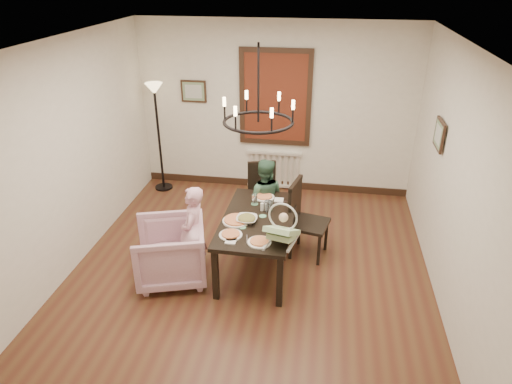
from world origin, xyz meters
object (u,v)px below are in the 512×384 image
(armchair, at_px, (170,252))
(seated_man, at_px, (264,205))
(drinking_glass, at_px, (267,206))
(floor_lamp, at_px, (159,139))
(dining_table, at_px, (258,224))
(chair_far, at_px, (263,196))
(chair_right, at_px, (310,220))
(baby_bouncer, at_px, (282,229))
(elderly_woman, at_px, (194,240))

(armchair, height_order, seated_man, seated_man)
(armchair, height_order, drinking_glass, drinking_glass)
(seated_man, bearing_deg, floor_lamp, -35.69)
(dining_table, xyz_separation_m, chair_far, (-0.09, 1.09, -0.16))
(armchair, distance_m, floor_lamp, 2.66)
(chair_far, bearing_deg, seated_man, -96.14)
(chair_right, distance_m, baby_bouncer, 0.97)
(chair_right, xyz_separation_m, baby_bouncer, (-0.28, -0.87, 0.35))
(floor_lamp, bearing_deg, seated_man, -32.46)
(dining_table, bearing_deg, chair_right, 32.61)
(chair_right, relative_size, baby_bouncer, 2.16)
(drinking_glass, bearing_deg, elderly_woman, -150.95)
(elderly_woman, relative_size, baby_bouncer, 2.03)
(chair_far, height_order, chair_right, chair_right)
(baby_bouncer, xyz_separation_m, floor_lamp, (-2.33, 2.50, 0.02))
(seated_man, height_order, baby_bouncer, baby_bouncer)
(armchair, relative_size, seated_man, 0.86)
(seated_man, bearing_deg, armchair, 47.08)
(seated_man, xyz_separation_m, drinking_glass, (0.13, -0.59, 0.31))
(baby_bouncer, bearing_deg, drinking_glass, 123.39)
(dining_table, xyz_separation_m, armchair, (-1.02, -0.40, -0.25))
(chair_right, relative_size, armchair, 1.26)
(chair_right, relative_size, floor_lamp, 0.59)
(elderly_woman, bearing_deg, chair_right, 114.22)
(armchair, distance_m, seated_man, 1.54)
(chair_right, relative_size, elderly_woman, 1.06)
(armchair, relative_size, drinking_glass, 5.60)
(drinking_glass, bearing_deg, dining_table, -114.27)
(dining_table, relative_size, seated_man, 1.59)
(baby_bouncer, relative_size, floor_lamp, 0.27)
(chair_far, height_order, armchair, chair_far)
(dining_table, bearing_deg, floor_lamp, 135.56)
(chair_right, height_order, seated_man, chair_right)
(baby_bouncer, bearing_deg, elderly_woman, -178.31)
(dining_table, relative_size, elderly_woman, 1.55)
(dining_table, relative_size, baby_bouncer, 3.15)
(chair_far, distance_m, elderly_woman, 1.51)
(dining_table, distance_m, armchair, 1.13)
(chair_far, xyz_separation_m, baby_bouncer, (0.44, -1.57, 0.41))
(chair_far, xyz_separation_m, floor_lamp, (-1.89, 0.93, 0.43))
(dining_table, relative_size, floor_lamp, 0.86)
(elderly_woman, relative_size, seated_man, 1.03)
(drinking_glass, bearing_deg, seated_man, 102.27)
(dining_table, xyz_separation_m, chair_right, (0.62, 0.38, -0.10))
(chair_far, relative_size, baby_bouncer, 1.92)
(chair_far, xyz_separation_m, chair_right, (0.72, -0.71, 0.06))
(chair_far, relative_size, elderly_woman, 0.95)
(chair_far, relative_size, seated_man, 0.97)
(chair_right, xyz_separation_m, floor_lamp, (-2.61, 1.64, 0.37))
(chair_far, relative_size, floor_lamp, 0.52)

